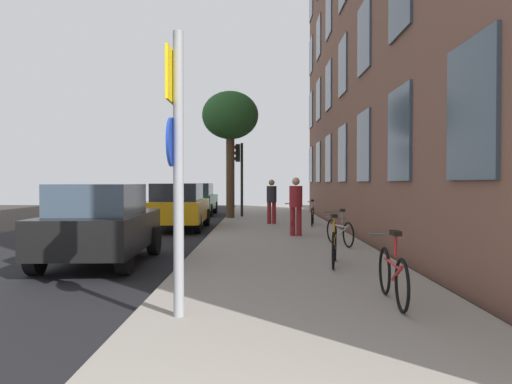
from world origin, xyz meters
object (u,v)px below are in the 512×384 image
pedestrian_0 (296,202)px  car_1 (178,206)px  traffic_light (240,166)px  bicycle_2 (340,231)px  pedestrian_1 (272,199)px  bicycle_1 (334,245)px  tree_near (230,118)px  bicycle_3 (292,220)px  bicycle_4 (312,215)px  car_0 (101,223)px  bicycle_0 (393,275)px  car_2 (196,199)px  sign_post (176,154)px

pedestrian_0 → car_1: bearing=140.8°
traffic_light → bicycle_2: traffic_light is taller
pedestrian_0 → pedestrian_1: bearing=98.0°
bicycle_1 → pedestrian_1: 9.52m
tree_near → car_1: tree_near is taller
bicycle_3 → bicycle_4: size_ratio=1.04×
bicycle_4 → car_0: size_ratio=0.42×
bicycle_4 → traffic_light: bearing=121.6°
bicycle_0 → car_1: bearing=111.7°
bicycle_3 → car_2: (-4.19, 10.29, 0.34)m
bicycle_1 → bicycle_2: bearing=78.9°
bicycle_0 → car_2: car_2 is taller
bicycle_2 → pedestrian_1: size_ratio=0.96×
bicycle_3 → bicycle_2: bearing=-71.7°
bicycle_3 → bicycle_4: (0.95, 3.00, -0.02)m
traffic_light → car_1: bearing=-110.6°
pedestrian_0 → sign_post: bearing=-102.9°
car_2 → bicycle_1: bearing=-74.2°
pedestrian_1 → bicycle_3: bearing=-81.4°
tree_near → car_2: size_ratio=1.26×
pedestrian_0 → bicycle_3: bearing=95.0°
tree_near → pedestrian_1: 5.07m
sign_post → car_1: sign_post is taller
tree_near → pedestrian_0: tree_near is taller
tree_near → pedestrian_0: size_ratio=3.27×
car_0 → car_2: bearing=90.0°
car_2 → pedestrian_0: bearing=-69.0°
sign_post → bicycle_2: 7.43m
car_0 → car_2: size_ratio=0.91×
bicycle_3 → traffic_light: bearing=103.9°
bicycle_1 → bicycle_4: size_ratio=0.99×
traffic_light → pedestrian_0: bearing=-76.9°
traffic_light → car_2: bearing=130.8°
car_1 → car_2: same height
sign_post → bicycle_0: bearing=13.8°
bicycle_1 → bicycle_2: size_ratio=1.05×
bicycle_0 → bicycle_3: (-0.70, 9.00, 0.02)m
car_0 → car_2: 15.54m
traffic_light → pedestrian_0: size_ratio=1.98×
bicycle_2 → traffic_light: bearing=105.1°
sign_post → bicycle_1: 4.60m
traffic_light → bicycle_1: traffic_light is taller
traffic_light → car_0: bearing=-100.2°
sign_post → bicycle_2: bearing=66.1°
bicycle_2 → bicycle_4: 6.00m
bicycle_2 → car_2: 14.27m
bicycle_1 → bicycle_4: (0.55, 9.00, -0.01)m
bicycle_2 → car_1: 7.26m
bicycle_1 → bicycle_2: 3.06m
bicycle_0 → bicycle_2: bicycle_0 is taller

